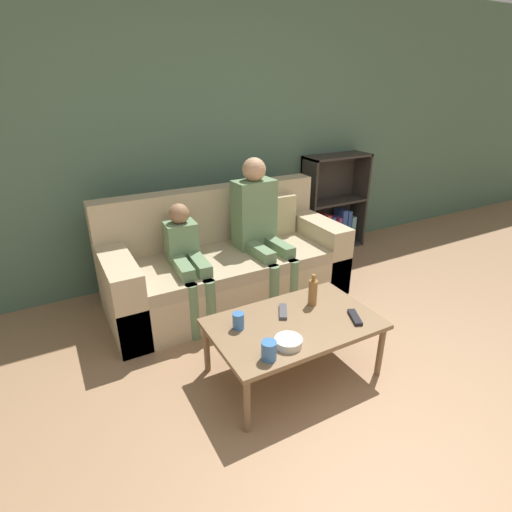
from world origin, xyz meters
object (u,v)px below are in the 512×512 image
(couch, at_px, (227,265))
(tv_remote_1, at_px, (283,312))
(tv_remote_0, at_px, (355,317))
(snack_bowl, at_px, (288,342))
(cup_far, at_px, (269,351))
(cup_near, at_px, (238,321))
(bookshelf, at_px, (330,214))
(person_adult, at_px, (259,221))
(bottle, at_px, (313,292))
(person_child, at_px, (187,257))
(coffee_table, at_px, (294,327))

(couch, distance_m, tv_remote_1, 0.99)
(tv_remote_0, height_order, snack_bowl, snack_bowl)
(tv_remote_1, bearing_deg, cup_far, -100.45)
(cup_near, bearing_deg, tv_remote_0, -20.64)
(couch, relative_size, tv_remote_1, 11.73)
(bookshelf, xyz_separation_m, tv_remote_1, (-1.56, -1.49, 0.01))
(bookshelf, relative_size, person_adult, 0.87)
(couch, xyz_separation_m, bottle, (0.18, -0.99, 0.18))
(snack_bowl, bearing_deg, cup_near, 120.97)
(person_adult, relative_size, tv_remote_1, 7.04)
(person_child, distance_m, cup_near, 0.86)
(bookshelf, xyz_separation_m, tv_remote_0, (-1.20, -1.76, 0.01))
(snack_bowl, bearing_deg, tv_remote_1, 62.84)
(snack_bowl, height_order, bottle, bottle)
(tv_remote_1, relative_size, snack_bowl, 1.06)
(couch, xyz_separation_m, cup_far, (-0.37, -1.34, 0.14))
(coffee_table, xyz_separation_m, tv_remote_0, (0.35, -0.15, 0.05))
(bookshelf, bearing_deg, tv_remote_1, -136.42)
(bookshelf, height_order, tv_remote_0, bookshelf)
(person_adult, bearing_deg, coffee_table, -110.28)
(bookshelf, distance_m, bottle, 2.00)
(bookshelf, bearing_deg, person_child, -161.34)
(person_child, xyz_separation_m, tv_remote_0, (0.70, -1.12, -0.12))
(bookshelf, bearing_deg, tv_remote_0, -124.30)
(coffee_table, bearing_deg, tv_remote_1, 93.18)
(tv_remote_0, relative_size, tv_remote_1, 1.03)
(person_child, relative_size, snack_bowl, 5.66)
(cup_near, relative_size, snack_bowl, 0.64)
(tv_remote_0, xyz_separation_m, bottle, (-0.13, 0.27, 0.08))
(coffee_table, bearing_deg, cup_near, 162.43)
(couch, height_order, cup_far, couch)
(cup_far, bearing_deg, coffee_table, 36.02)
(bottle, bearing_deg, couch, 100.20)
(snack_bowl, xyz_separation_m, bottle, (0.38, 0.30, 0.07))
(coffee_table, relative_size, cup_far, 9.57)
(person_adult, relative_size, tv_remote_0, 6.86)
(person_adult, bearing_deg, cup_near, -128.46)
(tv_remote_1, bearing_deg, person_child, 142.89)
(bookshelf, xyz_separation_m, person_adult, (-1.24, -0.59, 0.30))
(cup_near, distance_m, cup_far, 0.34)
(person_child, bearing_deg, snack_bowl, -77.61)
(cup_near, distance_m, snack_bowl, 0.34)
(person_adult, distance_m, bottle, 0.93)
(couch, relative_size, bookshelf, 1.92)
(person_adult, height_order, bottle, person_adult)
(person_adult, xyz_separation_m, tv_remote_1, (-0.32, -0.90, -0.29))
(coffee_table, xyz_separation_m, bottle, (0.22, 0.12, 0.13))
(tv_remote_0, bearing_deg, snack_bowl, -153.00)
(bookshelf, height_order, person_child, bookshelf)
(bottle, bearing_deg, bookshelf, 48.13)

